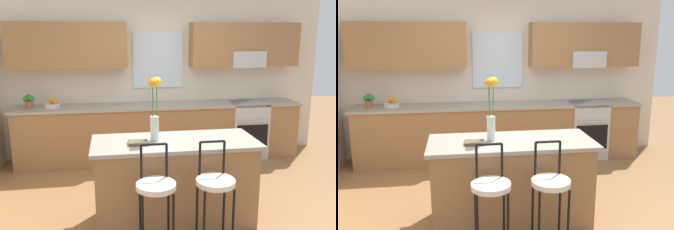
# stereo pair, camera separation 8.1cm
# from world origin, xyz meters

# --- Properties ---
(ground_plane) EXTENTS (14.00, 14.00, 0.00)m
(ground_plane) POSITION_xyz_m (0.00, 0.00, 0.00)
(ground_plane) COLOR olive
(back_wall_assembly) EXTENTS (5.60, 0.50, 2.70)m
(back_wall_assembly) POSITION_xyz_m (0.03, 1.98, 1.51)
(back_wall_assembly) COLOR beige
(back_wall_assembly) RESTS_ON ground
(counter_run) EXTENTS (4.56, 0.64, 0.92)m
(counter_run) POSITION_xyz_m (-0.00, 1.70, 0.47)
(counter_run) COLOR #996B42
(counter_run) RESTS_ON ground
(sink_faucet) EXTENTS (0.02, 0.13, 0.23)m
(sink_faucet) POSITION_xyz_m (-0.16, 1.84, 1.06)
(sink_faucet) COLOR #B7BABC
(sink_faucet) RESTS_ON counter_run
(oven_range) EXTENTS (0.60, 0.64, 0.92)m
(oven_range) POSITION_xyz_m (1.44, 1.68, 0.46)
(oven_range) COLOR #B7BABC
(oven_range) RESTS_ON ground
(kitchen_island) EXTENTS (1.73, 0.73, 0.92)m
(kitchen_island) POSITION_xyz_m (-0.13, -0.31, 0.46)
(kitchen_island) COLOR #996B42
(kitchen_island) RESTS_ON ground
(bar_stool_near) EXTENTS (0.36, 0.36, 1.04)m
(bar_stool_near) POSITION_xyz_m (-0.40, -0.89, 0.64)
(bar_stool_near) COLOR black
(bar_stool_near) RESTS_ON ground
(bar_stool_middle) EXTENTS (0.36, 0.36, 1.04)m
(bar_stool_middle) POSITION_xyz_m (0.15, -0.89, 0.64)
(bar_stool_middle) COLOR black
(bar_stool_middle) RESTS_ON ground
(flower_vase) EXTENTS (0.14, 0.13, 0.67)m
(flower_vase) POSITION_xyz_m (-0.34, -0.28, 1.31)
(flower_vase) COLOR silver
(flower_vase) RESTS_ON kitchen_island
(cookbook) EXTENTS (0.20, 0.15, 0.03)m
(cookbook) POSITION_xyz_m (-0.52, -0.38, 0.94)
(cookbook) COLOR brown
(cookbook) RESTS_ON kitchen_island
(fruit_bowl_oranges) EXTENTS (0.24, 0.24, 0.16)m
(fruit_bowl_oranges) POSITION_xyz_m (-1.68, 1.70, 0.97)
(fruit_bowl_oranges) COLOR silver
(fruit_bowl_oranges) RESTS_ON counter_run
(potted_plant_small) EXTENTS (0.17, 0.11, 0.22)m
(potted_plant_small) POSITION_xyz_m (-2.01, 1.70, 1.04)
(potted_plant_small) COLOR #9E5B3D
(potted_plant_small) RESTS_ON counter_run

